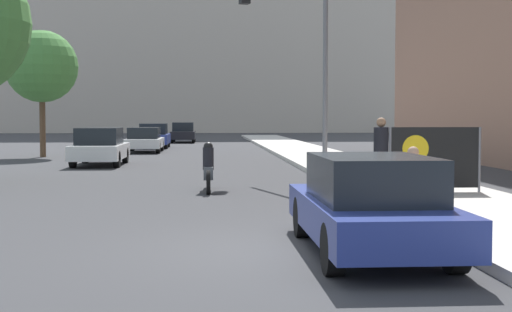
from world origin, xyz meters
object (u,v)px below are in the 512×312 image
(parked_car_curbside, at_px, (370,204))
(protest_banner, at_px, (434,158))
(seated_protester, at_px, (413,176))
(jogger_on_sidewalk, at_px, (381,154))
(car_on_road_nearest, at_px, (100,147))
(car_on_road_distant, at_px, (154,136))
(car_on_road_far_lane, at_px, (183,133))
(motorcycle_on_road, at_px, (208,170))
(street_tree_midblock, at_px, (42,67))
(traffic_light_pole, at_px, (298,38))
(car_on_road_midblock, at_px, (145,140))

(parked_car_curbside, bearing_deg, protest_banner, 64.95)
(seated_protester, xyz_separation_m, jogger_on_sidewalk, (0.10, 2.93, 0.26))
(protest_banner, height_order, car_on_road_nearest, protest_banner)
(jogger_on_sidewalk, distance_m, parked_car_curbside, 6.76)
(protest_banner, bearing_deg, car_on_road_distant, 106.69)
(protest_banner, relative_size, parked_car_curbside, 0.49)
(car_on_road_distant, bearing_deg, seated_protester, -77.03)
(car_on_road_far_lane, xyz_separation_m, motorcycle_on_road, (1.82, -35.86, -0.21))
(motorcycle_on_road, bearing_deg, jogger_on_sidewalk, -27.38)
(jogger_on_sidewalk, height_order, car_on_road_distant, jogger_on_sidewalk)
(jogger_on_sidewalk, relative_size, car_on_road_distant, 0.39)
(street_tree_midblock, bearing_deg, car_on_road_far_lane, 72.72)
(car_on_road_nearest, bearing_deg, car_on_road_far_lane, 84.59)
(seated_protester, distance_m, car_on_road_nearest, 17.24)
(jogger_on_sidewalk, bearing_deg, traffic_light_pole, -57.97)
(protest_banner, distance_m, motorcycle_on_road, 5.66)
(protest_banner, bearing_deg, motorcycle_on_road, 157.21)
(seated_protester, xyz_separation_m, street_tree_midblock, (-11.76, 21.40, 3.52))
(protest_banner, height_order, car_on_road_far_lane, protest_banner)
(traffic_light_pole, bearing_deg, protest_banner, -71.70)
(traffic_light_pole, xyz_separation_m, car_on_road_far_lane, (-4.73, 31.10, -3.71))
(car_on_road_midblock, xyz_separation_m, car_on_road_far_lane, (1.60, 15.06, 0.07))
(parked_car_curbside, distance_m, motorcycle_on_road, 8.86)
(jogger_on_sidewalk, distance_m, street_tree_midblock, 22.19)
(traffic_light_pole, relative_size, car_on_road_midblock, 1.39)
(seated_protester, xyz_separation_m, car_on_road_nearest, (-8.13, 15.20, -0.05))
(jogger_on_sidewalk, xyz_separation_m, car_on_road_midblock, (-7.41, 22.86, -0.36))
(car_on_road_distant, xyz_separation_m, street_tree_midblock, (-4.56, -9.83, 3.55))
(seated_protester, distance_m, protest_banner, 3.11)
(seated_protester, distance_m, jogger_on_sidewalk, 2.95)
(car_on_road_far_lane, bearing_deg, traffic_light_pole, -81.35)
(car_on_road_distant, bearing_deg, car_on_road_nearest, -93.35)
(car_on_road_nearest, bearing_deg, street_tree_midblock, 120.26)
(jogger_on_sidewalk, distance_m, car_on_road_nearest, 14.78)
(car_on_road_midblock, height_order, car_on_road_far_lane, car_on_road_far_lane)
(car_on_road_distant, xyz_separation_m, car_on_road_far_lane, (1.49, 9.63, -0.00))
(motorcycle_on_road, bearing_deg, car_on_road_far_lane, 92.91)
(car_on_road_nearest, bearing_deg, protest_banner, -52.63)
(parked_car_curbside, distance_m, street_tree_midblock, 27.19)
(car_on_road_midblock, bearing_deg, jogger_on_sidewalk, -72.04)
(car_on_road_nearest, xyz_separation_m, street_tree_midblock, (-3.62, 6.20, 3.57))
(street_tree_midblock, bearing_deg, motorcycle_on_road, -64.36)
(parked_car_curbside, bearing_deg, car_on_road_far_lane, 95.20)
(jogger_on_sidewalk, height_order, parked_car_curbside, jogger_on_sidewalk)
(seated_protester, height_order, protest_banner, protest_banner)
(car_on_road_distant, bearing_deg, traffic_light_pole, -73.84)
(street_tree_midblock, bearing_deg, car_on_road_midblock, 44.63)
(seated_protester, bearing_deg, car_on_road_distant, 127.06)
(car_on_road_nearest, xyz_separation_m, car_on_road_far_lane, (2.43, 25.66, 0.01))
(traffic_light_pole, distance_m, car_on_road_nearest, 9.73)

